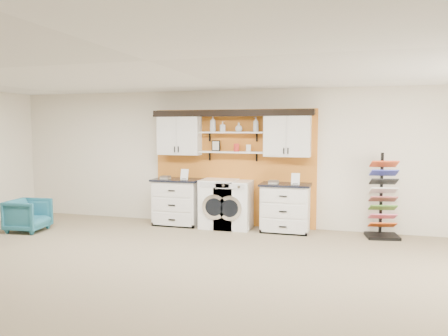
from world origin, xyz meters
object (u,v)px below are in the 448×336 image
(base_cabinet_right, at_px, (285,208))
(sample_rack, at_px, (383,210))
(armchair, at_px, (28,215))
(washer, at_px, (219,203))
(dryer, at_px, (234,205))
(base_cabinet_left, at_px, (177,202))

(base_cabinet_right, bearing_deg, sample_rack, 1.07)
(sample_rack, bearing_deg, armchair, -177.38)
(sample_rack, xyz_separation_m, armchair, (-6.64, -1.40, -0.19))
(washer, height_order, dryer, washer)
(base_cabinet_right, relative_size, dryer, 1.00)
(base_cabinet_left, relative_size, dryer, 1.02)
(base_cabinet_right, bearing_deg, armchair, -164.26)
(washer, distance_m, sample_rack, 3.13)
(base_cabinet_left, distance_m, washer, 0.91)
(dryer, bearing_deg, base_cabinet_right, 0.19)
(dryer, bearing_deg, sample_rack, 0.74)
(base_cabinet_left, relative_size, base_cabinet_right, 1.02)
(sample_rack, bearing_deg, dryer, 171.45)
(armchair, bearing_deg, base_cabinet_right, -79.56)
(base_cabinet_left, distance_m, base_cabinet_right, 2.26)
(base_cabinet_right, height_order, sample_rack, sample_rack)
(base_cabinet_right, distance_m, armchair, 5.04)
(sample_rack, bearing_deg, base_cabinet_right, 171.77)
(base_cabinet_left, bearing_deg, sample_rack, 0.47)
(washer, height_order, sample_rack, sample_rack)
(base_cabinet_left, xyz_separation_m, armchair, (-2.59, -1.37, -0.17))
(base_cabinet_left, xyz_separation_m, washer, (0.91, -0.00, 0.01))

